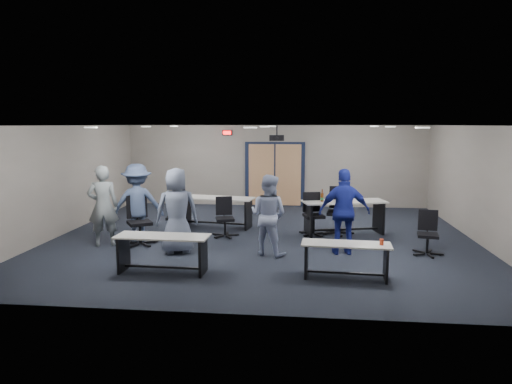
# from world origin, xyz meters

# --- Properties ---
(floor) EXTENTS (10.00, 10.00, 0.00)m
(floor) POSITION_xyz_m (0.00, 0.00, 0.00)
(floor) COLOR black
(floor) RESTS_ON ground
(back_wall) EXTENTS (10.00, 0.04, 2.70)m
(back_wall) POSITION_xyz_m (0.00, 4.50, 1.35)
(back_wall) COLOR gray
(back_wall) RESTS_ON floor
(front_wall) EXTENTS (10.00, 0.04, 2.70)m
(front_wall) POSITION_xyz_m (0.00, -4.50, 1.35)
(front_wall) COLOR gray
(front_wall) RESTS_ON floor
(left_wall) EXTENTS (0.04, 9.00, 2.70)m
(left_wall) POSITION_xyz_m (-5.00, 0.00, 1.35)
(left_wall) COLOR gray
(left_wall) RESTS_ON floor
(right_wall) EXTENTS (0.04, 9.00, 2.70)m
(right_wall) POSITION_xyz_m (5.00, 0.00, 1.35)
(right_wall) COLOR gray
(right_wall) RESTS_ON floor
(ceiling) EXTENTS (10.00, 9.00, 0.04)m
(ceiling) POSITION_xyz_m (0.00, 0.00, 2.70)
(ceiling) COLOR white
(ceiling) RESTS_ON back_wall
(double_door) EXTENTS (2.00, 0.07, 2.20)m
(double_door) POSITION_xyz_m (0.00, 4.46, 1.05)
(double_door) COLOR black
(double_door) RESTS_ON back_wall
(exit_sign) EXTENTS (0.32, 0.07, 0.18)m
(exit_sign) POSITION_xyz_m (-1.60, 4.44, 2.45)
(exit_sign) COLOR black
(exit_sign) RESTS_ON back_wall
(ceiling_projector) EXTENTS (0.35, 0.32, 0.37)m
(ceiling_projector) POSITION_xyz_m (0.30, 0.50, 2.40)
(ceiling_projector) COLOR black
(ceiling_projector) RESTS_ON ceiling
(ceiling_can_lights) EXTENTS (6.24, 5.74, 0.02)m
(ceiling_can_lights) POSITION_xyz_m (0.00, 0.25, 2.67)
(ceiling_can_lights) COLOR white
(ceiling_can_lights) RESTS_ON ceiling
(table_front_left) EXTENTS (1.73, 0.61, 0.70)m
(table_front_left) POSITION_xyz_m (-1.61, -2.76, 0.48)
(table_front_left) COLOR beige
(table_front_left) RESTS_ON floor
(table_front_right) EXTENTS (1.60, 0.62, 0.74)m
(table_front_right) POSITION_xyz_m (1.74, -2.73, 0.44)
(table_front_right) COLOR beige
(table_front_right) RESTS_ON floor
(table_back_left) EXTENTS (2.05, 0.93, 0.80)m
(table_back_left) POSITION_xyz_m (-1.33, 1.09, 0.55)
(table_back_left) COLOR beige
(table_back_left) RESTS_ON floor
(table_back_right) EXTENTS (2.17, 1.18, 1.15)m
(table_back_right) POSITION_xyz_m (1.98, 0.64, 0.58)
(table_back_right) COLOR beige
(table_back_right) RESTS_ON floor
(chair_back_a) EXTENTS (0.64, 0.64, 0.95)m
(chair_back_a) POSITION_xyz_m (-2.18, 0.11, 0.47)
(chair_back_a) COLOR black
(chair_back_a) RESTS_ON floor
(chair_back_b) EXTENTS (0.75, 0.75, 0.97)m
(chair_back_b) POSITION_xyz_m (-0.93, 0.03, 0.48)
(chair_back_b) COLOR black
(chair_back_b) RESTS_ON floor
(chair_back_c) EXTENTS (0.81, 0.81, 1.05)m
(chair_back_c) POSITION_xyz_m (1.23, 0.44, 0.52)
(chair_back_c) COLOR black
(chair_back_c) RESTS_ON floor
(chair_back_d) EXTENTS (0.84, 0.84, 1.18)m
(chair_back_d) POSITION_xyz_m (1.83, 0.61, 0.59)
(chair_back_d) COLOR black
(chair_back_d) RESTS_ON floor
(chair_loose_left) EXTENTS (0.98, 0.98, 1.12)m
(chair_loose_left) POSITION_xyz_m (-2.72, -0.93, 0.56)
(chair_loose_left) COLOR black
(chair_loose_left) RESTS_ON floor
(chair_loose_right) EXTENTS (0.69, 0.69, 0.94)m
(chair_loose_right) POSITION_xyz_m (3.57, -1.08, 0.47)
(chair_loose_right) COLOR black
(chair_loose_right) RESTS_ON floor
(person_gray) EXTENTS (0.78, 0.64, 1.83)m
(person_gray) POSITION_xyz_m (-3.50, -1.06, 0.92)
(person_gray) COLOR gray
(person_gray) RESTS_ON floor
(person_plaid) EXTENTS (1.04, 0.85, 1.83)m
(person_plaid) POSITION_xyz_m (-1.69, -1.45, 0.92)
(person_plaid) COLOR slate
(person_plaid) RESTS_ON floor
(person_lightblue) EXTENTS (1.01, 0.92, 1.70)m
(person_lightblue) POSITION_xyz_m (0.24, -1.37, 0.85)
(person_lightblue) COLOR #9AA6CC
(person_lightblue) RESTS_ON floor
(person_navy) EXTENTS (1.10, 0.54, 1.82)m
(person_navy) POSITION_xyz_m (1.83, -1.16, 0.91)
(person_navy) COLOR navy
(person_navy) RESTS_ON floor
(person_back) EXTENTS (1.34, 1.04, 1.83)m
(person_back) POSITION_xyz_m (-2.87, -0.63, 0.92)
(person_back) COLOR #475980
(person_back) RESTS_ON floor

